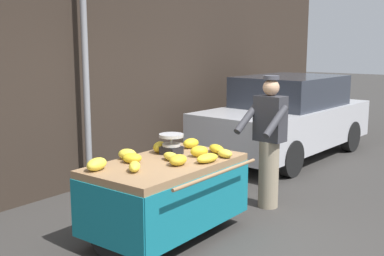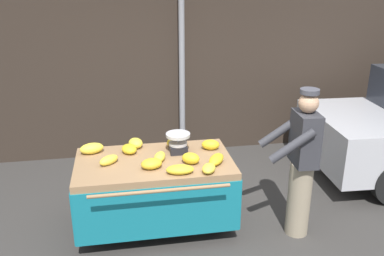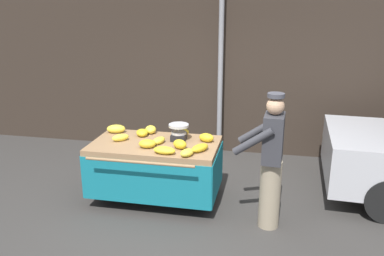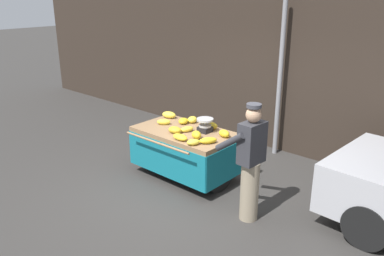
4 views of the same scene
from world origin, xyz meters
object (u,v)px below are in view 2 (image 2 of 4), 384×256
at_px(street_pole, 182,64).
at_px(banana_bunch_4, 209,168).
at_px(banana_bunch_0, 92,148).
at_px(banana_bunch_10, 216,159).
at_px(banana_bunch_11, 191,158).
at_px(banana_bunch_1, 176,142).
at_px(banana_bunch_9, 136,143).
at_px(weighing_scale, 178,143).
at_px(banana_bunch_8, 152,164).
at_px(banana_cart, 155,179).
at_px(banana_bunch_5, 129,149).
at_px(banana_bunch_7, 109,160).
at_px(banana_bunch_6, 180,169).
at_px(banana_bunch_3, 211,145).
at_px(banana_bunch_2, 160,157).
at_px(vendor_person, 301,164).

distance_m(street_pole, banana_bunch_4, 2.47).
bearing_deg(banana_bunch_0, banana_bunch_4, -30.19).
bearing_deg(banana_bunch_10, street_pole, 91.12).
distance_m(banana_bunch_10, banana_bunch_11, 0.28).
bearing_deg(banana_bunch_1, banana_bunch_9, 173.65).
distance_m(weighing_scale, banana_bunch_8, 0.51).
xyz_separation_m(banana_cart, banana_bunch_9, (-0.18, 0.39, 0.29)).
height_order(street_pole, banana_bunch_5, street_pole).
distance_m(weighing_scale, banana_bunch_1, 0.18).
height_order(banana_cart, banana_bunch_7, banana_bunch_7).
xyz_separation_m(banana_bunch_0, banana_bunch_6, (0.93, -0.69, -0.02)).
relative_size(street_pole, banana_bunch_4, 14.58).
height_order(banana_bunch_7, banana_bunch_11, banana_bunch_11).
distance_m(banana_bunch_4, banana_bunch_6, 0.30).
bearing_deg(banana_bunch_4, banana_bunch_6, 175.35).
xyz_separation_m(banana_cart, banana_bunch_4, (0.54, -0.40, 0.28)).
bearing_deg(banana_bunch_0, banana_bunch_6, -36.64).
bearing_deg(banana_bunch_7, weighing_scale, 13.35).
bearing_deg(banana_bunch_7, banana_bunch_6, -26.17).
distance_m(banana_cart, banana_bunch_3, 0.77).
bearing_deg(banana_bunch_2, banana_bunch_7, 179.57).
height_order(banana_bunch_3, banana_bunch_11, banana_bunch_11).
xyz_separation_m(street_pole, weighing_scale, (-0.33, -1.82, -0.53)).
bearing_deg(banana_cart, banana_bunch_10, -16.77).
bearing_deg(banana_bunch_6, weighing_scale, 83.82).
xyz_separation_m(banana_bunch_3, vendor_person, (0.89, -0.58, -0.05)).
height_order(banana_bunch_5, banana_bunch_10, banana_bunch_5).
distance_m(banana_bunch_5, banana_bunch_10, 1.03).
distance_m(banana_bunch_3, banana_bunch_8, 0.83).
height_order(banana_bunch_0, banana_bunch_9, banana_bunch_0).
relative_size(banana_bunch_6, banana_bunch_9, 1.44).
xyz_separation_m(banana_cart, banana_bunch_0, (-0.69, 0.31, 0.29)).
bearing_deg(banana_bunch_11, banana_bunch_5, 148.71).
bearing_deg(vendor_person, banana_bunch_9, 155.87).
bearing_deg(banana_bunch_5, banana_bunch_0, 170.52).
distance_m(street_pole, banana_bunch_11, 2.24).
relative_size(banana_bunch_0, banana_bunch_6, 0.93).
bearing_deg(street_pole, banana_bunch_10, -88.88).
xyz_separation_m(banana_bunch_11, vendor_person, (1.18, -0.24, -0.05)).
bearing_deg(banana_bunch_8, banana_bunch_0, 141.32).
bearing_deg(banana_bunch_3, banana_bunch_6, -128.38).
height_order(banana_bunch_5, vendor_person, vendor_person).
relative_size(banana_bunch_7, banana_bunch_10, 0.84).
xyz_separation_m(weighing_scale, vendor_person, (1.27, -0.56, -0.11)).
height_order(banana_bunch_6, vendor_person, vendor_person).
bearing_deg(banana_bunch_1, banana_bunch_7, -155.29).
height_order(banana_bunch_9, vendor_person, vendor_person).
bearing_deg(banana_bunch_1, street_pole, 78.58).
relative_size(banana_bunch_1, banana_bunch_8, 0.98).
distance_m(street_pole, banana_cart, 2.27).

